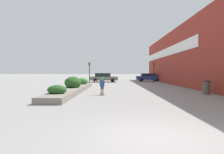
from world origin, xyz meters
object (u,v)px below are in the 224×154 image
(skateboarder, at_px, (102,84))
(car_center_right, at_px, (210,77))
(traffic_light_left, at_px, (89,69))
(skateboard, at_px, (102,94))
(traffic_light_right, at_px, (154,69))
(car_leftmost, at_px, (149,77))
(trash_bin, at_px, (206,88))
(car_center_left, at_px, (104,77))

(skateboarder, bearing_deg, car_center_right, 23.65)
(car_center_right, bearing_deg, traffic_light_left, 98.06)
(skateboard, relative_size, traffic_light_right, 0.22)
(car_leftmost, xyz_separation_m, car_center_right, (9.95, -2.90, 0.07))
(trash_bin, distance_m, car_center_right, 20.69)
(car_leftmost, bearing_deg, traffic_light_right, -1.99)
(trash_bin, relative_size, car_center_left, 0.23)
(skateboard, distance_m, car_center_left, 19.11)
(trash_bin, bearing_deg, traffic_light_left, 125.37)
(car_leftmost, xyz_separation_m, traffic_light_left, (-10.36, -5.77, 1.44))
(trash_bin, height_order, car_center_left, car_center_left)
(car_leftmost, bearing_deg, trash_bin, 2.02)
(trash_bin, bearing_deg, traffic_light_right, 93.42)
(trash_bin, bearing_deg, skateboard, -175.75)
(skateboarder, relative_size, car_center_left, 0.27)
(skateboarder, xyz_separation_m, car_center_left, (-0.85, 19.08, -0.05))
(trash_bin, distance_m, traffic_light_right, 15.99)
(car_center_right, height_order, traffic_light_left, traffic_light_left)
(skateboard, distance_m, car_center_right, 25.83)
(traffic_light_right, bearing_deg, skateboarder, -113.58)
(traffic_light_right, bearing_deg, traffic_light_left, -178.77)
(car_center_left, height_order, car_center_right, car_center_right)
(skateboard, height_order, car_leftmost, car_leftmost)
(car_leftmost, height_order, car_center_right, car_center_right)
(car_leftmost, height_order, traffic_light_left, traffic_light_left)
(skateboard, bearing_deg, traffic_light_right, 42.26)
(skateboard, bearing_deg, skateboarder, -100.13)
(car_center_right, xyz_separation_m, traffic_light_right, (-10.15, -2.66, 1.38))
(trash_bin, xyz_separation_m, car_leftmost, (-0.76, 21.43, 0.24))
(car_center_right, relative_size, traffic_light_left, 1.42)
(car_center_right, bearing_deg, car_leftmost, 73.77)
(traffic_light_left, bearing_deg, car_leftmost, 29.13)
(skateboarder, bearing_deg, car_leftmost, 47.31)
(car_center_right, xyz_separation_m, traffic_light_left, (-20.31, -2.87, 1.38))
(traffic_light_left, relative_size, traffic_light_right, 1.00)
(trash_bin, height_order, traffic_light_left, traffic_light_left)
(car_center_left, relative_size, traffic_light_left, 1.45)
(skateboard, relative_size, car_leftmost, 0.15)
(car_center_left, height_order, traffic_light_right, traffic_light_right)
(car_center_left, relative_size, traffic_light_right, 1.45)
(traffic_light_left, bearing_deg, trash_bin, -54.63)
(car_center_left, bearing_deg, car_center_right, 90.18)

